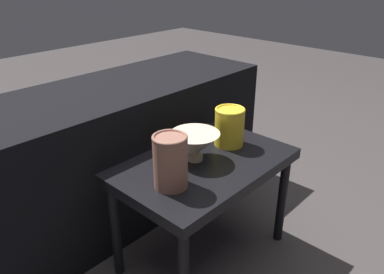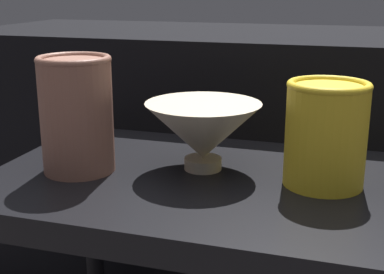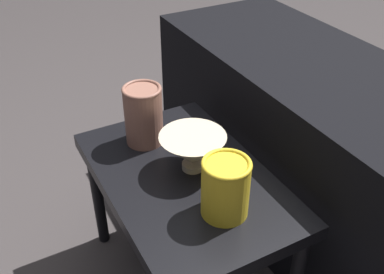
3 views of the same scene
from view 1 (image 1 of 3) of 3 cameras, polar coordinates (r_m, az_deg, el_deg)
The scene contains 6 objects.
ground_plane at distance 1.60m, azimuth 1.68°, elevation -17.29°, with size 8.00×8.00×0.00m, color #383333.
table at distance 1.38m, azimuth 1.88°, elevation -5.63°, with size 0.65×0.42×0.43m.
couch_backdrop at distance 1.75m, azimuth -10.88°, elevation -1.80°, with size 1.41×0.50×0.60m.
bowl at distance 1.33m, azimuth 0.45°, elevation -1.16°, with size 0.18×0.18×0.10m.
vase_textured_left at distance 1.16m, azimuth -3.31°, elevation -3.63°, with size 0.11×0.11×0.18m.
vase_colorful_right at distance 1.44m, azimuth 5.73°, elevation 1.68°, with size 0.12×0.12×0.15m.
Camera 1 is at (-0.89, -0.77, 1.09)m, focal length 35.00 mm.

